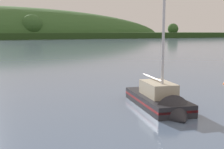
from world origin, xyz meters
The scene contains 1 object.
sailboat_midwater_white centered at (5.61, 22.38, 0.34)m, with size 3.50×8.29×11.74m.
Camera 1 is at (-4.84, 3.88, 5.56)m, focal length 48.20 mm.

